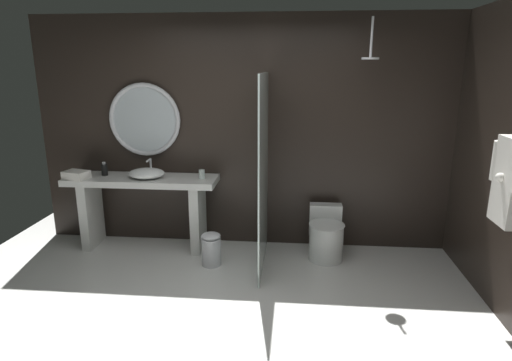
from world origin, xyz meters
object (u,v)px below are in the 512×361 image
(waste_bin, at_px, (211,249))
(vessel_sink, at_px, (147,173))
(soap_dispenser, at_px, (104,169))
(hanging_bathrobe, at_px, (510,177))
(rain_shower_head, at_px, (371,53))
(toilet, at_px, (326,236))
(round_wall_mirror, at_px, (145,120))
(folded_hand_towel, at_px, (76,175))
(tumbler_cup, at_px, (202,174))

(waste_bin, bearing_deg, vessel_sink, 155.19)
(soap_dispenser, relative_size, hanging_bathrobe, 0.21)
(rain_shower_head, bearing_deg, waste_bin, -171.33)
(toilet, height_order, waste_bin, toilet)
(round_wall_mirror, distance_m, rain_shower_head, 2.54)
(soap_dispenser, bearing_deg, folded_hand_towel, -144.17)
(tumbler_cup, bearing_deg, folded_hand_towel, -174.50)
(rain_shower_head, distance_m, folded_hand_towel, 3.36)
(hanging_bathrobe, bearing_deg, round_wall_mirror, 157.04)
(rain_shower_head, height_order, hanging_bathrobe, rain_shower_head)
(tumbler_cup, xyz_separation_m, waste_bin, (0.16, -0.39, -0.71))
(round_wall_mirror, bearing_deg, hanging_bathrobe, -22.96)
(tumbler_cup, distance_m, rain_shower_head, 2.15)
(tumbler_cup, xyz_separation_m, toilet, (1.38, -0.08, -0.64))
(soap_dispenser, relative_size, toilet, 0.28)
(folded_hand_towel, bearing_deg, round_wall_mirror, 27.68)
(vessel_sink, height_order, round_wall_mirror, round_wall_mirror)
(toilet, bearing_deg, soap_dispenser, 177.09)
(tumbler_cup, xyz_separation_m, round_wall_mirror, (-0.69, 0.23, 0.56))
(soap_dispenser, xyz_separation_m, toilet, (2.51, -0.13, -0.66))
(vessel_sink, height_order, folded_hand_towel, vessel_sink)
(hanging_bathrobe, xyz_separation_m, waste_bin, (-2.50, 0.80, -1.05))
(round_wall_mirror, height_order, rain_shower_head, rain_shower_head)
(soap_dispenser, height_order, round_wall_mirror, round_wall_mirror)
(vessel_sink, distance_m, rain_shower_head, 2.66)
(hanging_bathrobe, bearing_deg, vessel_sink, 160.47)
(hanging_bathrobe, bearing_deg, waste_bin, 162.19)
(tumbler_cup, height_order, toilet, tumbler_cup)
(soap_dispenser, xyz_separation_m, folded_hand_towel, (-0.25, -0.18, -0.03))
(toilet, bearing_deg, folded_hand_towel, -178.95)
(round_wall_mirror, distance_m, folded_hand_towel, 0.97)
(round_wall_mirror, distance_m, waste_bin, 1.66)
(tumbler_cup, height_order, soap_dispenser, soap_dispenser)
(vessel_sink, xyz_separation_m, hanging_bathrobe, (3.28, -1.16, 0.33))
(soap_dispenser, height_order, folded_hand_towel, soap_dispenser)
(toilet, distance_m, folded_hand_towel, 2.83)
(round_wall_mirror, bearing_deg, tumbler_cup, -18.31)
(hanging_bathrobe, relative_size, waste_bin, 2.09)
(rain_shower_head, bearing_deg, hanging_bathrobe, -47.86)
(toilet, bearing_deg, hanging_bathrobe, -40.89)
(round_wall_mirror, bearing_deg, folded_hand_towel, -152.32)
(hanging_bathrobe, bearing_deg, folded_hand_towel, 165.33)
(round_wall_mirror, height_order, toilet, round_wall_mirror)
(folded_hand_towel, bearing_deg, toilet, 1.05)
(hanging_bathrobe, bearing_deg, toilet, 139.11)
(soap_dispenser, height_order, hanging_bathrobe, hanging_bathrobe)
(vessel_sink, relative_size, soap_dispenser, 2.59)
(hanging_bathrobe, relative_size, toilet, 1.37)
(hanging_bathrobe, height_order, waste_bin, hanging_bathrobe)
(vessel_sink, relative_size, waste_bin, 1.12)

